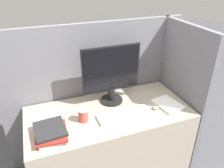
# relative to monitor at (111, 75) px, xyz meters

# --- Properties ---
(cubicle_panel_rear) EXTENTS (1.82, 0.04, 1.42)m
(cubicle_panel_rear) POSITION_rel_monitor_xyz_m (-0.08, 0.22, -0.29)
(cubicle_panel_rear) COLOR slate
(cubicle_panel_rear) RESTS_ON ground_plane
(cubicle_panel_right) EXTENTS (0.04, 0.73, 1.42)m
(cubicle_panel_right) POSITION_rel_monitor_xyz_m (0.67, -0.12, -0.29)
(cubicle_panel_right) COLOR slate
(cubicle_panel_right) RESTS_ON ground_plane
(desk) EXTENTS (1.42, 0.67, 0.73)m
(desk) POSITION_rel_monitor_xyz_m (-0.08, -0.15, -0.63)
(desk) COLOR tan
(desk) RESTS_ON ground_plane
(monitor) EXTENTS (0.53, 0.21, 0.54)m
(monitor) POSITION_rel_monitor_xyz_m (0.00, 0.00, 0.00)
(monitor) COLOR black
(monitor) RESTS_ON desk
(keyboard) EXTENTS (0.46, 0.14, 0.02)m
(keyboard) POSITION_rel_monitor_xyz_m (0.02, -0.26, -0.26)
(keyboard) COLOR silver
(keyboard) RESTS_ON desk
(mouse) EXTENTS (0.06, 0.05, 0.03)m
(mouse) POSITION_rel_monitor_xyz_m (0.32, -0.26, -0.26)
(mouse) COLOR gray
(mouse) RESTS_ON desk
(coffee_cup) EXTENTS (0.08, 0.08, 0.11)m
(coffee_cup) POSITION_rel_monitor_xyz_m (-0.32, -0.20, -0.21)
(coffee_cup) COLOR #BF4C3F
(coffee_cup) RESTS_ON desk
(book_stack) EXTENTS (0.25, 0.29, 0.07)m
(book_stack) POSITION_rel_monitor_xyz_m (-0.59, -0.29, -0.23)
(book_stack) COLOR silver
(book_stack) RESTS_ON desk
(paper_pile) EXTENTS (0.23, 0.28, 0.02)m
(paper_pile) POSITION_rel_monitor_xyz_m (0.45, -0.25, -0.26)
(paper_pile) COLOR white
(paper_pile) RESTS_ON desk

